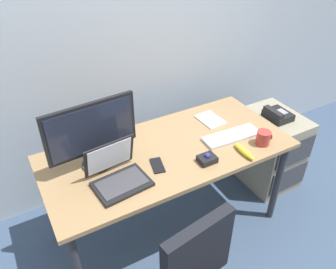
# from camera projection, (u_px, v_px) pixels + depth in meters

# --- Properties ---
(ground_plane) EXTENTS (8.00, 8.00, 0.00)m
(ground_plane) POSITION_uv_depth(u_px,v_px,m) (168.00, 225.00, 2.63)
(ground_plane) COLOR #374963
(back_wall) EXTENTS (6.00, 0.10, 2.80)m
(back_wall) POSITION_uv_depth(u_px,v_px,m) (117.00, 19.00, 2.34)
(back_wall) COLOR #A3AEB9
(back_wall) RESTS_ON ground
(desk) EXTENTS (1.63, 0.75, 0.74)m
(desk) POSITION_uv_depth(u_px,v_px,m) (168.00, 158.00, 2.25)
(desk) COLOR #94734B
(desk) RESTS_ON ground
(file_cabinet) EXTENTS (0.42, 0.53, 0.64)m
(file_cabinet) POSITION_uv_depth(u_px,v_px,m) (269.00, 149.00, 2.90)
(file_cabinet) COLOR gray
(file_cabinet) RESTS_ON ground
(desk_phone) EXTENTS (0.17, 0.20, 0.09)m
(desk_phone) POSITION_uv_depth(u_px,v_px,m) (277.00, 115.00, 2.68)
(desk_phone) COLOR black
(desk_phone) RESTS_ON file_cabinet
(monitor_main) EXTENTS (0.55, 0.18, 0.43)m
(monitor_main) POSITION_uv_depth(u_px,v_px,m) (92.00, 132.00, 1.94)
(monitor_main) COLOR #262628
(monitor_main) RESTS_ON desk
(keyboard) EXTENTS (0.42, 0.16, 0.03)m
(keyboard) POSITION_uv_depth(u_px,v_px,m) (232.00, 136.00, 2.31)
(keyboard) COLOR silver
(keyboard) RESTS_ON desk
(laptop) EXTENTS (0.34, 0.30, 0.24)m
(laptop) POSITION_uv_depth(u_px,v_px,m) (117.00, 174.00, 1.93)
(laptop) COLOR black
(laptop) RESTS_ON desk
(trackball_mouse) EXTENTS (0.11, 0.09, 0.07)m
(trackball_mouse) POSITION_uv_depth(u_px,v_px,m) (207.00, 159.00, 2.09)
(trackball_mouse) COLOR black
(trackball_mouse) RESTS_ON desk
(coffee_mug) EXTENTS (0.10, 0.09, 0.10)m
(coffee_mug) POSITION_uv_depth(u_px,v_px,m) (263.00, 138.00, 2.23)
(coffee_mug) COLOR #A4342E
(coffee_mug) RESTS_ON desk
(paper_notepad) EXTENTS (0.16, 0.21, 0.01)m
(paper_notepad) POSITION_uv_depth(u_px,v_px,m) (210.00, 120.00, 2.49)
(paper_notepad) COLOR white
(paper_notepad) RESTS_ON desk
(cell_phone) EXTENTS (0.10, 0.15, 0.01)m
(cell_phone) POSITION_uv_depth(u_px,v_px,m) (157.00, 165.00, 2.06)
(cell_phone) COLOR black
(cell_phone) RESTS_ON desk
(banana) EXTENTS (0.05, 0.19, 0.04)m
(banana) POSITION_uv_depth(u_px,v_px,m) (244.00, 151.00, 2.15)
(banana) COLOR yellow
(banana) RESTS_ON desk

